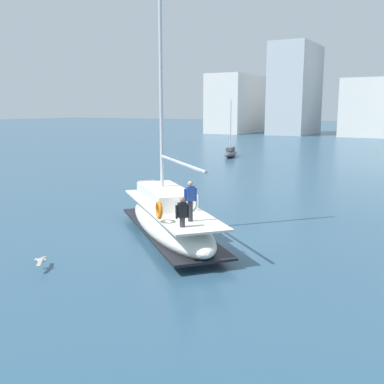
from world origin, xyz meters
The scene contains 4 objects.
ground_plane centered at (0.00, 0.00, 0.00)m, with size 400.00×400.00×0.00m, color #2D516B.
main_sailboat centered at (-1.41, 0.33, 0.91)m, with size 8.82×8.11×12.55m.
moored_catamaran centered at (-13.81, 33.11, 0.52)m, with size 2.20×4.93×6.76m.
seagull centered at (-3.23, -5.40, 0.34)m, with size 0.73×0.98×0.17m.
Camera 1 is at (9.39, -16.27, 5.76)m, focal length 42.48 mm.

